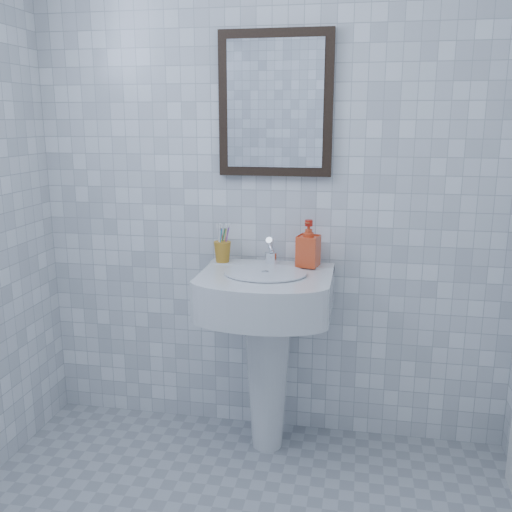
# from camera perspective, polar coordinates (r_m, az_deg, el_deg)

# --- Properties ---
(wall_back) EXTENTS (2.20, 0.02, 2.50)m
(wall_back) POSITION_cam_1_polar(r_m,az_deg,el_deg) (2.59, 1.52, 8.29)
(wall_back) COLOR white
(wall_back) RESTS_ON ground
(washbasin) EXTENTS (0.56, 0.41, 0.86)m
(washbasin) POSITION_cam_1_polar(r_m,az_deg,el_deg) (2.54, 1.10, -7.46)
(washbasin) COLOR silver
(washbasin) RESTS_ON ground
(faucet) EXTENTS (0.05, 0.12, 0.14)m
(faucet) POSITION_cam_1_polar(r_m,az_deg,el_deg) (2.54, 1.51, 0.32)
(faucet) COLOR white
(faucet) RESTS_ON washbasin
(toothbrush_cup) EXTENTS (0.09, 0.09, 0.09)m
(toothbrush_cup) POSITION_cam_1_polar(r_m,az_deg,el_deg) (2.59, -3.38, 0.43)
(toothbrush_cup) COLOR #BC8022
(toothbrush_cup) RESTS_ON washbasin
(soap_dispenser) EXTENTS (0.11, 0.11, 0.20)m
(soap_dispenser) POSITION_cam_1_polar(r_m,az_deg,el_deg) (2.51, 5.25, 1.25)
(soap_dispenser) COLOR red
(soap_dispenser) RESTS_ON washbasin
(wall_mirror) EXTENTS (0.50, 0.04, 0.62)m
(wall_mirror) POSITION_cam_1_polar(r_m,az_deg,el_deg) (2.56, 1.95, 14.94)
(wall_mirror) COLOR black
(wall_mirror) RESTS_ON wall_back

